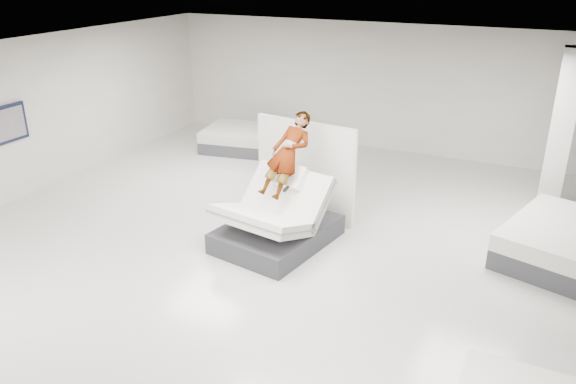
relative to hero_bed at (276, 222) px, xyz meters
The scene contains 9 objects.
room 1.57m from the hero_bed, 78.18° to the right, with size 14.00×14.04×3.20m.
hero_bed is the anchor object (origin of this frame).
person 0.92m from the hero_bed, 80.11° to the left, with size 0.58×0.38×1.59m, color slate.
remote 0.72m from the hero_bed, 15.31° to the right, with size 0.05×0.14×0.03m, color black.
divider_panel 1.40m from the hero_bed, 91.50° to the left, with size 2.08×0.09×1.89m, color white.
flat_bed_right_far 4.81m from the hero_bed, 18.50° to the left, with size 2.26×2.63×0.62m.
flat_bed_left_far 5.35m from the hero_bed, 125.14° to the left, with size 2.28×1.86×0.57m.
column 5.60m from the hero_bed, 39.65° to the left, with size 0.40×0.40×3.20m, color beige.
wall_poster 5.87m from the hero_bed, behind, with size 0.06×0.95×0.75m.
Camera 1 is at (3.73, -6.81, 4.64)m, focal length 35.00 mm.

